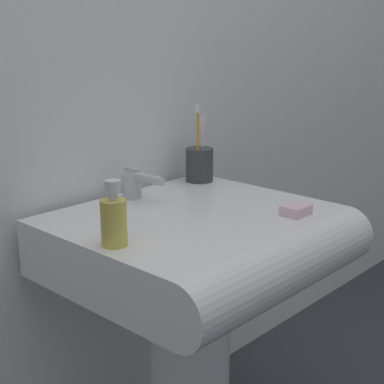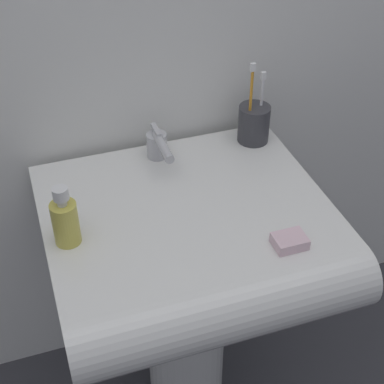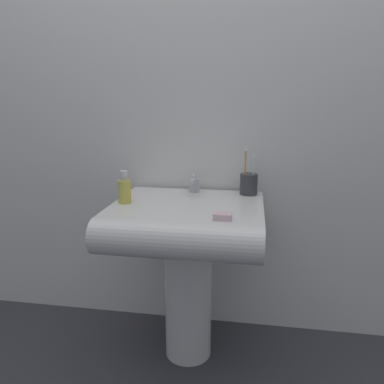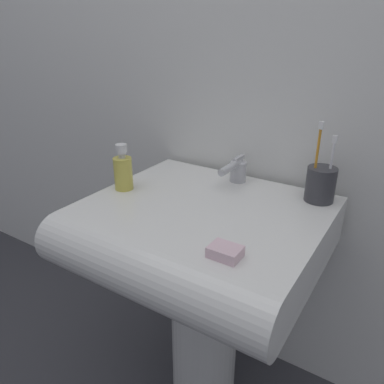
{
  "view_description": "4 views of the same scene",
  "coord_description": "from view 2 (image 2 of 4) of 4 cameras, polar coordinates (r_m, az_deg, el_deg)",
  "views": [
    {
      "loc": [
        -0.99,
        -0.93,
        1.15
      ],
      "look_at": [
        -0.01,
        -0.02,
        0.78
      ],
      "focal_mm": 55.0,
      "sensor_mm": 36.0,
      "label": 1
    },
    {
      "loc": [
        -0.31,
        -0.97,
        1.56
      ],
      "look_at": [
        0.02,
        0.01,
        0.75
      ],
      "focal_mm": 55.0,
      "sensor_mm": 36.0,
      "label": 2
    },
    {
      "loc": [
        0.26,
        -1.5,
        1.15
      ],
      "look_at": [
        0.01,
        0.01,
        0.77
      ],
      "focal_mm": 35.0,
      "sensor_mm": 36.0,
      "label": 3
    },
    {
      "loc": [
        0.46,
        -0.8,
        1.17
      ],
      "look_at": [
        -0.03,
        -0.02,
        0.76
      ],
      "focal_mm": 35.0,
      "sensor_mm": 36.0,
      "label": 4
    }
  ],
  "objects": [
    {
      "name": "bar_soap",
      "position": [
        1.22,
        9.45,
        -4.73
      ],
      "size": [
        0.07,
        0.05,
        0.02
      ],
      "primitive_type": "cube",
      "color": "silver",
      "rests_on": "sink_basin"
    },
    {
      "name": "faucet",
      "position": [
        1.43,
        -3.3,
        4.55
      ],
      "size": [
        0.05,
        0.14,
        0.08
      ],
      "color": "#B7B7BC",
      "rests_on": "sink_basin"
    },
    {
      "name": "soap_bottle",
      "position": [
        1.21,
        -12.2,
        -2.72
      ],
      "size": [
        0.05,
        0.05,
        0.14
      ],
      "color": "gold",
      "rests_on": "sink_basin"
    },
    {
      "name": "sink_pedestal",
      "position": [
        1.62,
        -0.62,
        -13.06
      ],
      "size": [
        0.21,
        0.21,
        0.59
      ],
      "primitive_type": "cylinder",
      "color": "white",
      "rests_on": "ground"
    },
    {
      "name": "sink_basin",
      "position": [
        1.32,
        0.03,
        -4.93
      ],
      "size": [
        0.63,
        0.58,
        0.14
      ],
      "color": "white",
      "rests_on": "sink_pedestal"
    },
    {
      "name": "toothbrush_cup",
      "position": [
        1.51,
        6.02,
        6.67
      ],
      "size": [
        0.08,
        0.08,
        0.22
      ],
      "color": "#38383D",
      "rests_on": "sink_basin"
    }
  ]
}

